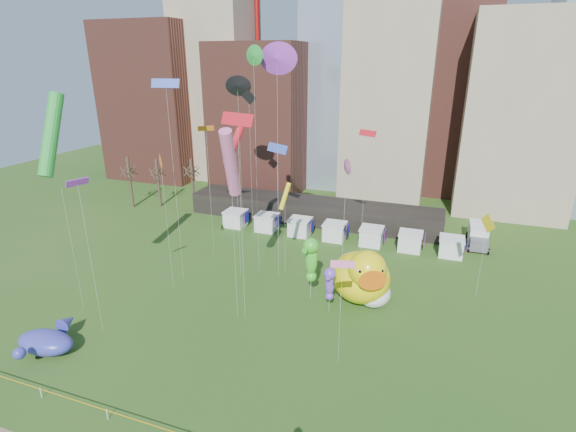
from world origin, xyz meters
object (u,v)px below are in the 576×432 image
at_px(small_duck, 373,293).
at_px(seahorse_green, 311,256).
at_px(box_truck, 478,235).
at_px(seahorse_purple, 330,281).
at_px(whale_inflatable, 47,341).
at_px(big_duck, 362,275).

xyz_separation_m(small_duck, seahorse_green, (-6.31, -0.69, 3.28)).
bearing_deg(box_truck, seahorse_purple, -123.12).
bearing_deg(seahorse_purple, whale_inflatable, -149.17).
height_order(big_duck, seahorse_purple, big_duck).
xyz_separation_m(big_duck, seahorse_green, (-4.98, -1.32, 1.89)).
bearing_deg(seahorse_purple, box_truck, 54.72).
bearing_deg(small_duck, whale_inflatable, -123.21).
distance_m(big_duck, box_truck, 22.86).
xyz_separation_m(whale_inflatable, box_truck, (35.31, 36.52, 0.33)).
bearing_deg(whale_inflatable, seahorse_green, 35.15).
bearing_deg(small_duck, seahorse_purple, -123.21).
xyz_separation_m(seahorse_purple, whale_inflatable, (-20.88, -13.88, -2.36)).
height_order(seahorse_purple, box_truck, seahorse_purple).
distance_m(seahorse_green, whale_inflatable, 24.54).
bearing_deg(seahorse_purple, big_duck, 48.87).
bearing_deg(seahorse_purple, small_duck, 30.84).
bearing_deg(big_duck, whale_inflatable, -168.11).
bearing_deg(box_truck, big_duck, -122.08).
bearing_deg(whale_inflatable, small_duck, 28.24).
bearing_deg(seahorse_green, small_duck, 20.41).
height_order(seahorse_green, box_truck, seahorse_green).
distance_m(big_duck, seahorse_purple, 4.10).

